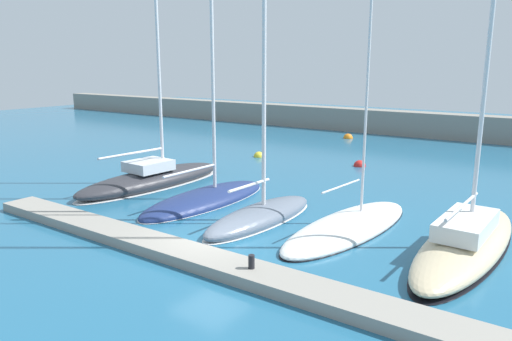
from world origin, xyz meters
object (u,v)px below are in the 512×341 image
sailboat_slate_third (261,214)px  mooring_buoy_yellow (259,157)px  sailboat_sand_fifth (467,238)px  mooring_buoy_red (360,166)px  sailboat_white_fourth (349,226)px  sailboat_charcoal_nearest (153,178)px  dock_bollard (251,262)px  sailboat_navy_second (206,198)px  mooring_buoy_orange (348,138)px

sailboat_slate_third → mooring_buoy_yellow: size_ratio=15.72×
sailboat_sand_fifth → mooring_buoy_yellow: (-16.40, 10.52, -0.49)m
mooring_buoy_red → sailboat_white_fourth: bearing=-68.7°
sailboat_charcoal_nearest → mooring_buoy_red: sailboat_charcoal_nearest is taller
sailboat_slate_third → sailboat_white_fourth: size_ratio=0.70×
sailboat_charcoal_nearest → dock_bollard: (11.39, -6.51, 0.14)m
sailboat_navy_second → dock_bollard: 8.98m
mooring_buoy_orange → mooring_buoy_yellow: 12.12m
sailboat_navy_second → mooring_buoy_yellow: bearing=23.8°
dock_bollard → sailboat_charcoal_nearest: bearing=150.2°
mooring_buoy_orange → dock_bollard: size_ratio=1.96×
sailboat_white_fourth → mooring_buoy_red: 12.82m
dock_bollard → sailboat_white_fourth: bearing=85.2°
sailboat_navy_second → sailboat_white_fourth: 7.39m
mooring_buoy_orange → mooring_buoy_red: size_ratio=1.07×
sailboat_slate_third → sailboat_sand_fifth: sailboat_sand_fifth is taller
mooring_buoy_red → mooring_buoy_yellow: size_ratio=1.05×
sailboat_slate_third → sailboat_navy_second: bearing=79.1°
mooring_buoy_red → dock_bollard: 18.48m
mooring_buoy_yellow → sailboat_white_fourth: bearing=-42.1°
mooring_buoy_yellow → dock_bollard: (11.46, -16.87, 0.60)m
mooring_buoy_red → dock_bollard: size_ratio=1.83×
sailboat_navy_second → sailboat_slate_third: bearing=-101.6°
mooring_buoy_yellow → mooring_buoy_red: bearing=8.7°
sailboat_charcoal_nearest → sailboat_navy_second: sailboat_charcoal_nearest is taller
mooring_buoy_yellow → dock_bollard: 20.40m
mooring_buoy_orange → dock_bollard: 30.57m
mooring_buoy_orange → mooring_buoy_yellow: mooring_buoy_orange is taller
sailboat_sand_fifth → mooring_buoy_yellow: bearing=58.8°
sailboat_navy_second → sailboat_slate_third: size_ratio=1.17×
sailboat_charcoal_nearest → sailboat_slate_third: size_ratio=1.21×
sailboat_charcoal_nearest → sailboat_sand_fifth: sailboat_sand_fifth is taller
sailboat_navy_second → mooring_buoy_red: sailboat_navy_second is taller
mooring_buoy_orange → mooring_buoy_yellow: bearing=-97.1°
mooring_buoy_red → sailboat_sand_fifth: bearing=-52.0°
sailboat_white_fourth → mooring_buoy_orange: (-10.47, 22.84, -0.17)m
sailboat_slate_third → sailboat_white_fourth: bearing=-69.4°
mooring_buoy_yellow → dock_bollard: dock_bollard is taller
sailboat_charcoal_nearest → sailboat_navy_second: (4.51, -0.75, -0.26)m
mooring_buoy_yellow → mooring_buoy_orange: bearing=82.9°
sailboat_white_fourth → mooring_buoy_yellow: size_ratio=22.53×
sailboat_sand_fifth → mooring_buoy_orange: sailboat_sand_fifth is taller
sailboat_slate_third → mooring_buoy_red: (-1.13, 13.12, -0.32)m
sailboat_slate_third → sailboat_sand_fifth: (7.96, 1.47, 0.17)m
sailboat_navy_second → mooring_buoy_red: 12.53m
sailboat_white_fourth → dock_bollard: bearing=-179.4°
sailboat_white_fourth → dock_bollard: sailboat_white_fourth is taller
sailboat_slate_third → mooring_buoy_orange: (-6.94, 24.02, -0.32)m
sailboat_sand_fifth → sailboat_navy_second: bearing=94.4°
mooring_buoy_red → mooring_buoy_orange: bearing=118.1°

